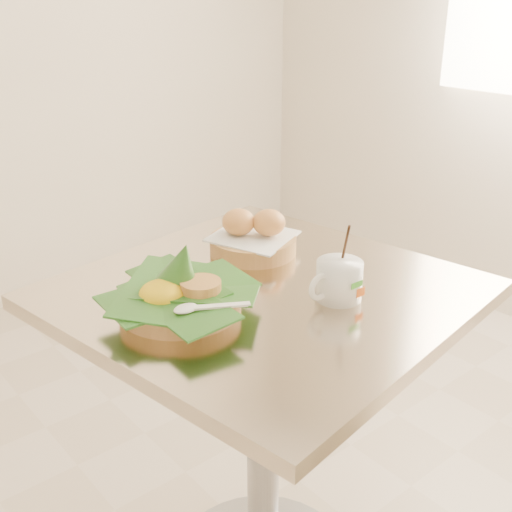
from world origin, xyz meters
TOP-DOWN VIEW (x-y plane):
  - cafe_table at (0.18, 0.05)m, footprint 0.80×0.80m
  - rice_basket at (0.00, 0.08)m, footprint 0.27×0.27m
  - bread_basket at (0.27, 0.20)m, footprint 0.21×0.21m
  - coffee_mug at (0.25, -0.07)m, footprint 0.12×0.09m

SIDE VIEW (x-z plane):
  - cafe_table at x=0.18m, z-range 0.15..0.90m
  - bread_basket at x=0.27m, z-range 0.74..0.83m
  - rice_basket at x=0.00m, z-range 0.72..0.85m
  - coffee_mug at x=0.25m, z-range 0.72..0.86m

